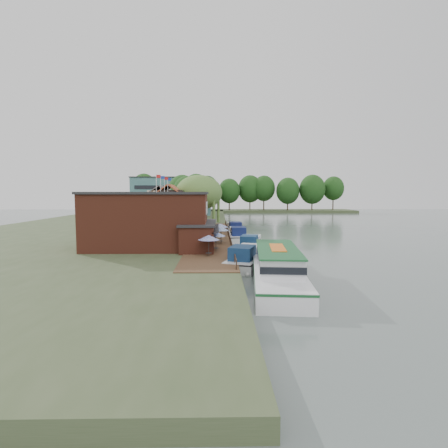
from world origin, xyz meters
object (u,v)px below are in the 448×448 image
object	(u,v)px
hotel_block	(172,196)
cruiser_3	(234,227)
pub	(163,220)
umbrella_5	(221,231)
umbrella_2	(209,238)
cottage_a	(171,210)
willow	(199,203)
umbrella_0	(209,246)
umbrella_3	(221,235)
cruiser_1	(251,242)
tour_boat	(278,267)
cruiser_0	(246,255)
umbrella_4	(215,234)
umbrella_1	(216,241)
cottage_c	(187,206)
swan	(247,274)
cottage_b	(163,207)
cruiser_2	(238,233)

from	to	relation	value
hotel_block	cruiser_3	world-z (taller)	hotel_block
pub	umbrella_5	distance (m)	11.42
pub	umbrella_2	distance (m)	6.34
cottage_a	willow	bearing A→B (deg)	48.01
umbrella_0	cruiser_3	xyz separation A→B (m)	(4.32, 31.44, -1.05)
umbrella_3	cruiser_1	distance (m)	4.47
pub	tour_boat	size ratio (longest dim) A/B	1.30
cottage_a	cruiser_0	distance (m)	24.49
umbrella_5	cruiser_1	size ratio (longest dim) A/B	0.25
tour_boat	umbrella_4	bearing A→B (deg)	110.93
willow	cruiser_3	xyz separation A→B (m)	(6.80, 5.31, -4.98)
umbrella_1	umbrella_4	bearing A→B (deg)	91.23
umbrella_1	willow	bearing A→B (deg)	98.17
umbrella_1	umbrella_5	world-z (taller)	same
pub	cruiser_1	distance (m)	12.99
willow	cruiser_1	distance (m)	18.24
cruiser_1	umbrella_3	bearing A→B (deg)	-155.06
umbrella_5	cruiser_3	size ratio (longest dim) A/B	0.23
cottage_c	cruiser_0	size ratio (longest dim) A/B	0.82
willow	umbrella_5	size ratio (longest dim) A/B	4.39
cruiser_3	swan	size ratio (longest dim) A/B	23.10
cruiser_3	cottage_a	bearing A→B (deg)	-140.72
umbrella_4	cruiser_3	bearing A→B (deg)	79.48
pub	cruiser_3	distance (m)	27.54
cottage_c	umbrella_1	bearing A→B (deg)	-79.56
cottage_b	swan	xyz separation A→B (m)	(13.88, -36.10, -5.03)
umbrella_2	cruiser_0	world-z (taller)	umbrella_2
pub	umbrella_0	xyz separation A→B (m)	(5.98, -6.13, -2.36)
cottage_a	cottage_c	distance (m)	19.03
umbrella_3	umbrella_0	bearing A→B (deg)	-98.58
cottage_b	cruiser_2	world-z (taller)	cottage_b
cruiser_2	swan	world-z (taller)	cruiser_2
cruiser_0	tour_boat	size ratio (longest dim) A/B	0.68
willow	umbrella_1	xyz separation A→B (m)	(3.25, -22.67, -3.93)
cruiser_2	umbrella_4	bearing A→B (deg)	-113.00
cottage_a	cruiser_1	xyz separation A→B (m)	(12.68, -10.50, -4.08)
cottage_a	umbrella_1	bearing A→B (deg)	-66.30
hotel_block	umbrella_5	distance (m)	64.69
pub	cruiser_3	size ratio (longest dim) A/B	1.97
umbrella_1	pub	bearing A→B (deg)	158.46
umbrella_0	cottage_a	bearing A→B (deg)	108.28
willow	tour_boat	bearing A→B (deg)	-75.88
cottage_a	umbrella_0	world-z (taller)	cottage_a
cruiser_2	swan	size ratio (longest dim) A/B	23.47
hotel_block	umbrella_2	size ratio (longest dim) A/B	10.50
cottage_c	swan	bearing A→B (deg)	-77.64
umbrella_2	cruiser_3	xyz separation A→B (m)	(4.46, 24.57, -1.05)
umbrella_5	swan	world-z (taller)	umbrella_5
willow	umbrella_4	bearing A→B (deg)	-78.16
cruiser_3	tour_boat	xyz separation A→B (m)	(1.93, -39.99, 0.44)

